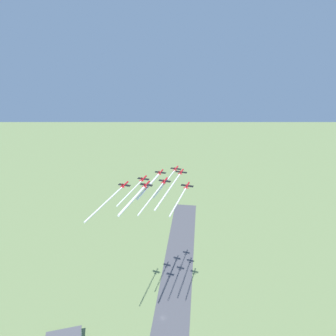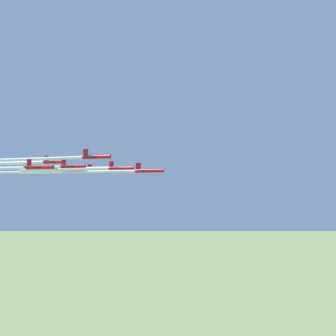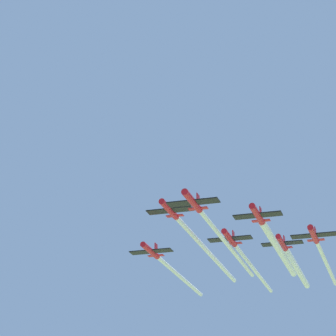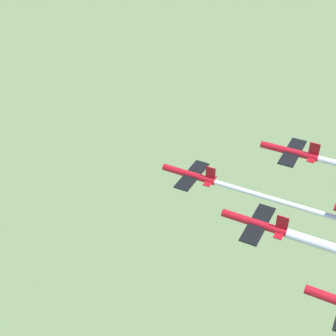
# 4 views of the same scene
# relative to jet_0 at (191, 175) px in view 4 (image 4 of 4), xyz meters

# --- Properties ---
(jet_0) EXTENTS (9.01, 9.20, 3.22)m
(jet_0) POSITION_rel_jet_0_xyz_m (0.00, 0.00, 0.00)
(jet_0) COLOR red
(jet_1) EXTENTS (9.01, 9.20, 3.22)m
(jet_1) POSITION_rel_jet_0_xyz_m (-14.50, -8.04, 1.51)
(jet_1) COLOR red
(jet_2) EXTENTS (9.01, 9.20, 3.22)m
(jet_2) POSITION_rel_jet_0_xyz_m (-0.02, -16.58, 4.13)
(jet_2) COLOR red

